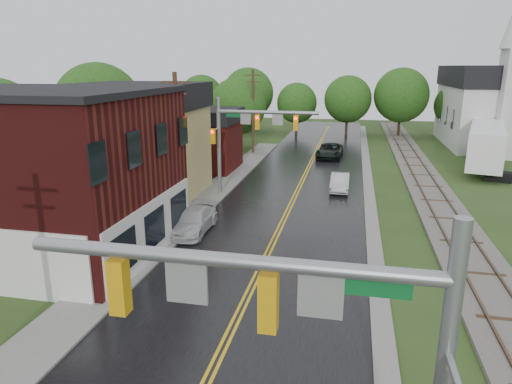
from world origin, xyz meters
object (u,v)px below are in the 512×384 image
(brick_building, at_px, (23,171))
(traffic_signal_near, at_px, (312,335))
(tree_left_e, at_px, (239,107))
(pickup_white, at_px, (194,221))
(church, at_px, (496,97))
(utility_pole_b, at_px, (178,142))
(semi_trailer, at_px, (486,144))
(tree_left_b, at_px, (100,109))
(traffic_signal_far, at_px, (247,129))
(sedan_silver, at_px, (340,182))
(tree_left_c, at_px, (178,115))
(utility_pole_c, at_px, (253,110))
(suv_dark, at_px, (330,151))

(brick_building, height_order, traffic_signal_near, brick_building)
(tree_left_e, distance_m, pickup_white, 27.60)
(church, relative_size, utility_pole_b, 2.22)
(semi_trailer, bearing_deg, tree_left_b, -165.70)
(brick_building, height_order, traffic_signal_far, brick_building)
(pickup_white, bearing_deg, sedan_silver, 54.22)
(tree_left_c, height_order, tree_left_e, tree_left_e)
(traffic_signal_far, relative_size, tree_left_e, 0.90)
(traffic_signal_far, bearing_deg, semi_trailer, 34.75)
(brick_building, distance_m, pickup_white, 9.30)
(sedan_silver, bearing_deg, semi_trailer, 39.57)
(traffic_signal_near, distance_m, utility_pole_b, 22.49)
(brick_building, xyz_separation_m, tree_left_b, (-5.36, 16.90, 1.57))
(tree_left_b, bearing_deg, utility_pole_b, -41.86)
(utility_pole_b, bearing_deg, traffic_signal_far, 56.32)
(church, bearing_deg, traffic_signal_near, -107.72)
(brick_building, xyz_separation_m, utility_pole_c, (5.68, 29.00, 0.57))
(semi_trailer, bearing_deg, tree_left_e, 167.84)
(utility_pole_c, relative_size, tree_left_e, 1.10)
(tree_left_b, bearing_deg, suv_dark, 29.69)
(utility_pole_b, distance_m, semi_trailer, 29.51)
(utility_pole_c, bearing_deg, brick_building, -101.09)
(tree_left_c, distance_m, sedan_silver, 20.10)
(traffic_signal_near, distance_m, tree_left_b, 36.73)
(traffic_signal_far, bearing_deg, tree_left_c, 128.82)
(utility_pole_b, bearing_deg, semi_trailer, 39.06)
(utility_pole_c, distance_m, semi_trailer, 23.22)
(traffic_signal_far, distance_m, semi_trailer, 23.89)
(traffic_signal_near, height_order, sedan_silver, traffic_signal_near)
(semi_trailer, bearing_deg, suv_dark, 170.15)
(tree_left_b, height_order, sedan_silver, tree_left_b)
(church, height_order, tree_left_b, church)
(tree_left_c, bearing_deg, traffic_signal_far, -51.18)
(traffic_signal_far, distance_m, utility_pole_c, 17.33)
(suv_dark, distance_m, sedan_silver, 13.18)
(brick_building, xyz_separation_m, traffic_signal_near, (15.96, -13.00, 0.82))
(brick_building, relative_size, tree_left_b, 1.48)
(brick_building, bearing_deg, traffic_signal_near, -39.17)
(brick_building, distance_m, utility_pole_b, 9.03)
(tree_left_e, bearing_deg, sedan_silver, -53.02)
(traffic_signal_far, xyz_separation_m, pickup_white, (-1.33, -8.08, -4.30))
(traffic_signal_far, distance_m, tree_left_c, 16.56)
(pickup_white, height_order, semi_trailer, semi_trailer)
(tree_left_b, relative_size, pickup_white, 2.10)
(tree_left_c, bearing_deg, brick_building, -86.86)
(pickup_white, distance_m, semi_trailer, 30.08)
(traffic_signal_near, bearing_deg, semi_trailer, 71.94)
(brick_building, relative_size, pickup_white, 3.10)
(utility_pole_b, distance_m, tree_left_e, 23.99)
(church, distance_m, utility_pole_b, 41.55)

